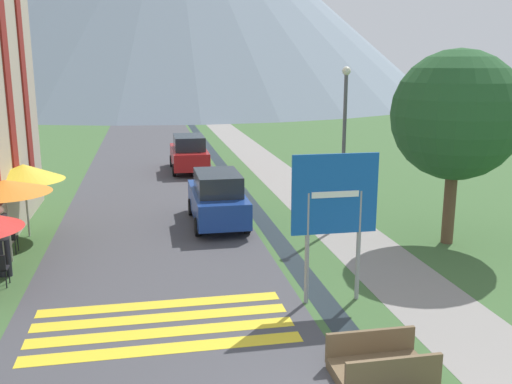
{
  "coord_description": "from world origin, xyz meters",
  "views": [
    {
      "loc": [
        -2.66,
        -6.95,
        5.41
      ],
      "look_at": [
        0.6,
        10.0,
        1.46
      ],
      "focal_mm": 40.0,
      "sensor_mm": 36.0,
      "label": 1
    }
  ],
  "objects_px": {
    "parked_car_far": "(189,153)",
    "cafe_umbrella_middle_orange": "(5,187)",
    "parked_car_near": "(217,198)",
    "cafe_umbrella_rear_yellow": "(24,172)",
    "road_sign": "(335,206)",
    "footbridge": "(381,365)",
    "tree_by_path": "(456,115)",
    "person_standing_terrace": "(2,236)",
    "cafe_chair_far_left": "(9,237)",
    "streetlamp": "(344,134)"
  },
  "relations": [
    {
      "from": "person_standing_terrace",
      "to": "streetlamp",
      "type": "xyz_separation_m",
      "value": [
        10.04,
        2.75,
        2.02
      ]
    },
    {
      "from": "cafe_umbrella_middle_orange",
      "to": "person_standing_terrace",
      "type": "distance_m",
      "value": 1.56
    },
    {
      "from": "parked_car_near",
      "to": "tree_by_path",
      "type": "distance_m",
      "value": 8.02
    },
    {
      "from": "cafe_chair_far_left",
      "to": "person_standing_terrace",
      "type": "xyz_separation_m",
      "value": [
        0.28,
        -1.83,
        0.58
      ]
    },
    {
      "from": "cafe_umbrella_middle_orange",
      "to": "streetlamp",
      "type": "relative_size",
      "value": 0.46
    },
    {
      "from": "cafe_umbrella_middle_orange",
      "to": "cafe_chair_far_left",
      "type": "bearing_deg",
      "value": 105.49
    },
    {
      "from": "parked_car_far",
      "to": "cafe_umbrella_rear_yellow",
      "type": "bearing_deg",
      "value": -119.86
    },
    {
      "from": "footbridge",
      "to": "cafe_umbrella_rear_yellow",
      "type": "relative_size",
      "value": 0.69
    },
    {
      "from": "cafe_umbrella_rear_yellow",
      "to": "tree_by_path",
      "type": "relative_size",
      "value": 0.42
    },
    {
      "from": "road_sign",
      "to": "parked_car_far",
      "type": "distance_m",
      "value": 16.97
    },
    {
      "from": "cafe_umbrella_middle_orange",
      "to": "streetlamp",
      "type": "bearing_deg",
      "value": 8.87
    },
    {
      "from": "streetlamp",
      "to": "tree_by_path",
      "type": "relative_size",
      "value": 0.91
    },
    {
      "from": "parked_car_far",
      "to": "cafe_chair_far_left",
      "type": "height_order",
      "value": "parked_car_far"
    },
    {
      "from": "road_sign",
      "to": "tree_by_path",
      "type": "height_order",
      "value": "tree_by_path"
    },
    {
      "from": "cafe_umbrella_middle_orange",
      "to": "person_standing_terrace",
      "type": "relative_size",
      "value": 1.3
    },
    {
      "from": "parked_car_near",
      "to": "streetlamp",
      "type": "relative_size",
      "value": 0.79
    },
    {
      "from": "streetlamp",
      "to": "road_sign",
      "type": "bearing_deg",
      "value": -111.21
    },
    {
      "from": "parked_car_far",
      "to": "cafe_umbrella_middle_orange",
      "type": "xyz_separation_m",
      "value": [
        -5.87,
        -12.55,
        1.22
      ]
    },
    {
      "from": "cafe_umbrella_middle_orange",
      "to": "cafe_umbrella_rear_yellow",
      "type": "height_order",
      "value": "cafe_umbrella_rear_yellow"
    },
    {
      "from": "footbridge",
      "to": "cafe_umbrella_middle_orange",
      "type": "height_order",
      "value": "cafe_umbrella_middle_orange"
    },
    {
      "from": "cafe_chair_far_left",
      "to": "tree_by_path",
      "type": "height_order",
      "value": "tree_by_path"
    },
    {
      "from": "person_standing_terrace",
      "to": "cafe_umbrella_rear_yellow",
      "type": "bearing_deg",
      "value": 91.14
    },
    {
      "from": "cafe_chair_far_left",
      "to": "streetlamp",
      "type": "xyz_separation_m",
      "value": [
        10.32,
        0.92,
        2.6
      ]
    },
    {
      "from": "road_sign",
      "to": "parked_car_far",
      "type": "bearing_deg",
      "value": 96.78
    },
    {
      "from": "cafe_umbrella_rear_yellow",
      "to": "streetlamp",
      "type": "height_order",
      "value": "streetlamp"
    },
    {
      "from": "footbridge",
      "to": "tree_by_path",
      "type": "distance_m",
      "value": 9.24
    },
    {
      "from": "footbridge",
      "to": "streetlamp",
      "type": "height_order",
      "value": "streetlamp"
    },
    {
      "from": "cafe_umbrella_rear_yellow",
      "to": "person_standing_terrace",
      "type": "distance_m",
      "value": 3.67
    },
    {
      "from": "cafe_umbrella_rear_yellow",
      "to": "person_standing_terrace",
      "type": "bearing_deg",
      "value": -88.86
    },
    {
      "from": "parked_car_far",
      "to": "cafe_umbrella_middle_orange",
      "type": "height_order",
      "value": "cafe_umbrella_middle_orange"
    },
    {
      "from": "road_sign",
      "to": "cafe_umbrella_rear_yellow",
      "type": "bearing_deg",
      "value": 139.87
    },
    {
      "from": "parked_car_near",
      "to": "cafe_umbrella_middle_orange",
      "type": "xyz_separation_m",
      "value": [
        -6.08,
        -2.64,
        1.22
      ]
    },
    {
      "from": "footbridge",
      "to": "cafe_umbrella_rear_yellow",
      "type": "height_order",
      "value": "cafe_umbrella_rear_yellow"
    },
    {
      "from": "parked_car_near",
      "to": "tree_by_path",
      "type": "relative_size",
      "value": 0.72
    },
    {
      "from": "cafe_umbrella_rear_yellow",
      "to": "streetlamp",
      "type": "bearing_deg",
      "value": -4.44
    },
    {
      "from": "parked_car_far",
      "to": "tree_by_path",
      "type": "height_order",
      "value": "tree_by_path"
    },
    {
      "from": "parked_car_near",
      "to": "person_standing_terrace",
      "type": "relative_size",
      "value": 2.23
    },
    {
      "from": "footbridge",
      "to": "cafe_chair_far_left",
      "type": "relative_size",
      "value": 2.0
    },
    {
      "from": "parked_car_far",
      "to": "streetlamp",
      "type": "bearing_deg",
      "value": -68.78
    },
    {
      "from": "streetlamp",
      "to": "person_standing_terrace",
      "type": "bearing_deg",
      "value": -164.68
    },
    {
      "from": "footbridge",
      "to": "person_standing_terrace",
      "type": "xyz_separation_m",
      "value": [
        -7.58,
        6.39,
        0.87
      ]
    },
    {
      "from": "parked_car_near",
      "to": "streetlamp",
      "type": "distance_m",
      "value": 4.74
    },
    {
      "from": "footbridge",
      "to": "tree_by_path",
      "type": "bearing_deg",
      "value": 53.54
    },
    {
      "from": "road_sign",
      "to": "cafe_umbrella_middle_orange",
      "type": "xyz_separation_m",
      "value": [
        -7.87,
        4.25,
        -0.14
      ]
    },
    {
      "from": "cafe_chair_far_left",
      "to": "tree_by_path",
      "type": "bearing_deg",
      "value": 13.86
    },
    {
      "from": "parked_car_near",
      "to": "cafe_umbrella_rear_yellow",
      "type": "relative_size",
      "value": 1.7
    },
    {
      "from": "footbridge",
      "to": "streetlamp",
      "type": "bearing_deg",
      "value": 74.97
    },
    {
      "from": "parked_car_far",
      "to": "cafe_chair_far_left",
      "type": "xyz_separation_m",
      "value": [
        -6.06,
        -11.89,
        -0.4
      ]
    },
    {
      "from": "streetlamp",
      "to": "cafe_umbrella_middle_orange",
      "type": "bearing_deg",
      "value": -171.13
    },
    {
      "from": "road_sign",
      "to": "cafe_umbrella_rear_yellow",
      "type": "xyz_separation_m",
      "value": [
        -7.84,
        6.61,
        -0.2
      ]
    }
  ]
}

